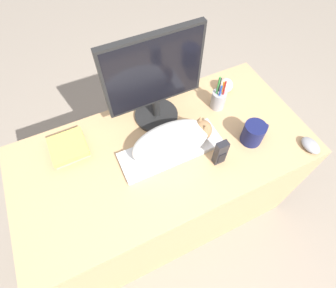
{
  "coord_description": "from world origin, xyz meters",
  "views": [
    {
      "loc": [
        -0.26,
        -0.24,
        1.77
      ],
      "look_at": [
        0.01,
        0.33,
        0.8
      ],
      "focal_mm": 28.0,
      "sensor_mm": 36.0,
      "label": 1
    }
  ],
  "objects": [
    {
      "name": "ground_plane",
      "position": [
        0.0,
        0.0,
        0.0
      ],
      "size": [
        12.0,
        12.0,
        0.0
      ],
      "primitive_type": "plane",
      "color": "gray"
    },
    {
      "name": "desk",
      "position": [
        0.0,
        0.34,
        0.37
      ],
      "size": [
        1.39,
        0.69,
        0.74
      ],
      "color": "tan",
      "rests_on": "ground_plane"
    },
    {
      "name": "keyboard",
      "position": [
        0.03,
        0.32,
        0.75
      ],
      "size": [
        0.48,
        0.16,
        0.02
      ],
      "color": "silver",
      "rests_on": "desk"
    },
    {
      "name": "cat",
      "position": [
        0.04,
        0.32,
        0.82
      ],
      "size": [
        0.38,
        0.19,
        0.12
      ],
      "color": "white",
      "rests_on": "keyboard"
    },
    {
      "name": "monitor",
      "position": [
        0.05,
        0.54,
        1.0
      ],
      "size": [
        0.44,
        0.22,
        0.46
      ],
      "color": "black",
      "rests_on": "desk"
    },
    {
      "name": "computer_mouse",
      "position": [
        0.62,
        0.06,
        0.76
      ],
      "size": [
        0.07,
        0.1,
        0.04
      ],
      "color": "gray",
      "rests_on": "desk"
    },
    {
      "name": "coffee_mug",
      "position": [
        0.4,
        0.22,
        0.8
      ],
      "size": [
        0.14,
        0.1,
        0.11
      ],
      "color": "#141947",
      "rests_on": "desk"
    },
    {
      "name": "pen_cup",
      "position": [
        0.36,
        0.47,
        0.8
      ],
      "size": [
        0.07,
        0.07,
        0.2
      ],
      "color": "#939399",
      "rests_on": "desk"
    },
    {
      "name": "baseball",
      "position": [
        0.45,
        0.55,
        0.78
      ],
      "size": [
        0.08,
        0.08,
        0.08
      ],
      "color": "beige",
      "rests_on": "desk"
    },
    {
      "name": "phone",
      "position": [
        0.19,
        0.19,
        0.81
      ],
      "size": [
        0.05,
        0.03,
        0.14
      ],
      "color": "black",
      "rests_on": "desk"
    },
    {
      "name": "book_stack",
      "position": [
        -0.39,
        0.52,
        0.77
      ],
      "size": [
        0.16,
        0.16,
        0.06
      ],
      "color": "#C6B284",
      "rests_on": "desk"
    }
  ]
}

